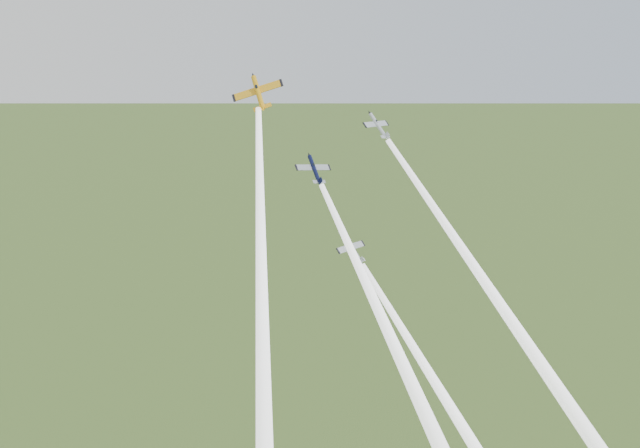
{
  "coord_description": "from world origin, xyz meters",
  "views": [
    {
      "loc": [
        -61.43,
        -120.99,
        129.19
      ],
      "look_at": [
        0.0,
        -6.0,
        92.0
      ],
      "focal_mm": 45.0,
      "sensor_mm": 36.0,
      "label": 1
    }
  ],
  "objects": [
    {
      "name": "plane_yellow",
      "position": [
        -8.12,
        0.33,
        113.92
      ],
      "size": [
        8.88,
        10.25,
        9.33
      ],
      "primitive_type": null,
      "rotation": [
        0.81,
        -0.3,
        -0.42
      ],
      "color": "#EBA414"
    },
    {
      "name": "smoke_trail_silver_low",
      "position": [
        12.59,
        -31.34,
        62.51
      ],
      "size": [
        17.25,
        44.06,
        47.46
      ],
      "primitive_type": null,
      "rotation": [
        -0.76,
        0.0,
        0.33
      ],
      "color": "white"
    },
    {
      "name": "smoke_trail_yellow",
      "position": [
        -19.36,
        -25.02,
        84.91
      ],
      "size": [
        24.12,
        49.68,
        55.35
      ],
      "primitive_type": null,
      "rotation": [
        -0.76,
        0.0,
        -0.42
      ],
      "color": "white"
    },
    {
      "name": "plane_navy",
      "position": [
        1.35,
        -1.43,
        100.45
      ],
      "size": [
        7.33,
        6.34,
        6.62
      ],
      "primitive_type": null,
      "rotation": [
        0.81,
        0.11,
        0.09
      ],
      "color": "#0B1033"
    },
    {
      "name": "smoke_trail_navy",
      "position": [
        3.37,
        -23.96,
        76.8
      ],
      "size": [
        6.65,
        42.94,
        44.65
      ],
      "primitive_type": null,
      "rotation": [
        -0.76,
        0.0,
        0.09
      ],
      "color": "white"
    },
    {
      "name": "plane_silver_right",
      "position": [
        13.96,
        -1.63,
        107.11
      ],
      "size": [
        8.09,
        7.6,
        5.99
      ],
      "primitive_type": null,
      "rotation": [
        0.81,
        0.06,
        0.37
      ],
      "color": "silver"
    },
    {
      "name": "plane_silver_low",
      "position": [
        4.93,
        -8.65,
        87.57
      ],
      "size": [
        8.08,
        7.28,
        5.65
      ],
      "primitive_type": null,
      "rotation": [
        0.81,
        0.01,
        0.33
      ],
      "color": "#A9AFB7"
    },
    {
      "name": "smoke_trail_silver_right",
      "position": [
        23.48,
        -26.38,
        79.37
      ],
      "size": [
        20.84,
        48.31,
        52.82
      ],
      "primitive_type": null,
      "rotation": [
        -0.76,
        0.0,
        0.37
      ],
      "color": "white"
    }
  ]
}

